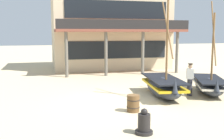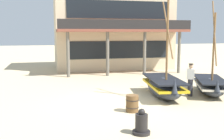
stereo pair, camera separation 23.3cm
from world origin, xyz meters
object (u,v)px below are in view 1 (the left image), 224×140
(fisherman_by_hull, at_px, (190,80))
(wooden_barrel, at_px, (133,103))
(harbor_building_main, at_px, (110,30))
(fishing_boat_near_left, at_px, (209,85))
(capstan_winch, at_px, (144,124))
(fishing_boat_centre_large, at_px, (163,86))

(fisherman_by_hull, xyz_separation_m, wooden_barrel, (-3.76, -1.95, -0.48))
(wooden_barrel, xyz_separation_m, harbor_building_main, (2.56, 14.11, 3.12))
(fishing_boat_near_left, xyz_separation_m, capstan_winch, (-5.50, -4.55, -0.15))
(fishing_boat_centre_large, bearing_deg, fishing_boat_near_left, 0.05)
(fisherman_by_hull, bearing_deg, fishing_boat_near_left, 8.30)
(fishing_boat_near_left, xyz_separation_m, fisherman_by_hull, (-1.28, -0.19, 0.36))
(fishing_boat_centre_large, xyz_separation_m, harbor_building_main, (0.20, 11.97, 2.92))
(fishing_boat_near_left, relative_size, fishing_boat_centre_large, 0.98)
(fisherman_by_hull, bearing_deg, wooden_barrel, -152.55)
(fishing_boat_centre_large, bearing_deg, harbor_building_main, 89.02)
(fishing_boat_near_left, bearing_deg, wooden_barrel, -157.00)
(fishing_boat_centre_large, distance_m, wooden_barrel, 3.18)
(fishing_boat_near_left, distance_m, fishing_boat_centre_large, 2.68)
(capstan_winch, bearing_deg, fishing_boat_near_left, 39.61)
(fisherman_by_hull, relative_size, capstan_winch, 2.01)
(fishing_boat_near_left, height_order, capstan_winch, fishing_boat_near_left)
(fishing_boat_near_left, relative_size, capstan_winch, 5.84)
(fishing_boat_centre_large, bearing_deg, capstan_winch, -121.79)
(capstan_winch, bearing_deg, fisherman_by_hull, 45.97)
(fishing_boat_near_left, height_order, harbor_building_main, harbor_building_main)
(fishing_boat_centre_large, bearing_deg, fisherman_by_hull, -7.49)
(fisherman_by_hull, height_order, wooden_barrel, fisherman_by_hull)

